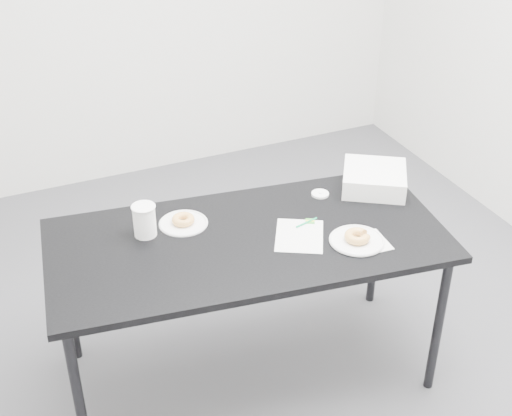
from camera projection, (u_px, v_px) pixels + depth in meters
name	position (u px, v px, depth m)	size (l,w,h in m)	color
floor	(237.00, 355.00, 3.44)	(4.00, 4.00, 0.00)	#49494E
table	(248.00, 249.00, 2.99)	(1.74, 0.98, 0.75)	black
scorecard	(299.00, 236.00, 2.97)	(0.20, 0.25, 0.00)	white
logo_patch	(310.00, 221.00, 3.06)	(0.04, 0.04, 0.00)	green
pen	(307.00, 223.00, 3.05)	(0.01, 0.01, 0.12)	#0D9155
napkin	(368.00, 242.00, 2.92)	(0.16, 0.16, 0.00)	white
plate_near	(357.00, 241.00, 2.93)	(0.23, 0.23, 0.01)	white
donut_near	(357.00, 236.00, 2.92)	(0.11, 0.11, 0.04)	#C78C3F
plate_far	(183.00, 223.00, 3.05)	(0.21, 0.21, 0.01)	white
donut_far	(183.00, 220.00, 3.04)	(0.10, 0.10, 0.03)	#C78C3F
coffee_cup	(144.00, 220.00, 2.94)	(0.09, 0.09, 0.14)	white
cup_lid	(320.00, 194.00, 3.25)	(0.08, 0.08, 0.01)	white
bakery_box	(374.00, 179.00, 3.29)	(0.28, 0.28, 0.09)	white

